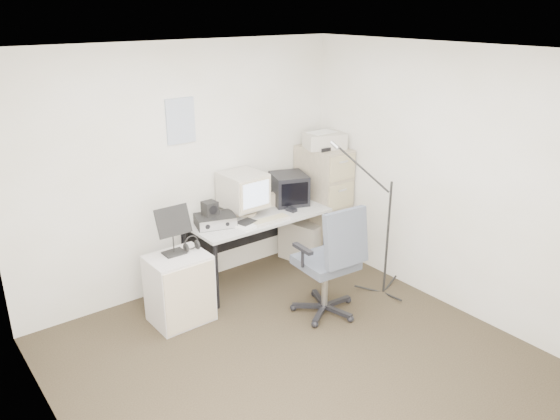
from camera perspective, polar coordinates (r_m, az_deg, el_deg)
floor at (r=4.74m, az=1.76°, el=-15.64°), size 3.60×3.60×0.01m
ceiling at (r=3.83m, az=2.19°, el=16.14°), size 3.60×3.60×0.01m
wall_back at (r=5.56m, az=-9.91°, el=4.14°), size 3.60×0.02×2.50m
wall_front at (r=3.10m, az=23.92°, el=-11.31°), size 3.60×0.02×2.50m
wall_left at (r=3.39m, az=-22.60°, el=-8.31°), size 0.02×3.60×2.50m
wall_right at (r=5.39m, az=16.97°, el=3.01°), size 0.02×3.60×2.50m
wall_calendar at (r=5.42m, az=-10.36°, el=9.15°), size 0.30×0.02×0.44m
filing_cabinet at (r=6.35m, az=4.48°, el=0.80°), size 0.40×0.60×1.30m
printer at (r=6.14m, az=4.68°, el=7.25°), size 0.51×0.43×0.17m
desk at (r=5.89m, az=-2.34°, el=-3.80°), size 1.50×0.70×0.73m
crt_monitor at (r=5.70m, az=-3.88°, el=1.71°), size 0.42×0.44×0.45m
crt_tv at (r=6.03m, az=0.94°, el=2.26°), size 0.47×0.49×0.33m
desk_speaker at (r=5.97m, az=-0.88°, el=1.10°), size 0.09×0.09×0.15m
keyboard at (r=5.57m, az=-1.04°, el=-1.04°), size 0.43×0.16×0.02m
mouse at (r=5.83m, az=1.20°, el=0.04°), size 0.09×0.12×0.03m
radio_receiver at (r=5.48m, az=-6.79°, el=-1.07°), size 0.45×0.38×0.11m
radio_speaker at (r=5.46m, az=-7.35°, el=0.20°), size 0.14×0.13×0.14m
papers at (r=5.48m, az=-3.88°, el=-1.49°), size 0.29×0.35×0.02m
pc_tower at (r=6.33m, az=2.18°, el=-3.26°), size 0.34×0.54×0.47m
office_chair at (r=5.16m, az=4.80°, el=-5.22°), size 0.69×0.69×1.11m
side_cart at (r=5.20m, az=-10.45°, el=-8.06°), size 0.54×0.44×0.66m
music_stand at (r=5.01m, az=-11.18°, el=-2.06°), size 0.36×0.26×0.47m
headphones at (r=5.13m, az=-9.22°, el=-3.67°), size 0.19×0.19×0.03m
mic_stand at (r=5.52m, az=11.29°, el=-1.18°), size 0.03×0.03×1.57m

